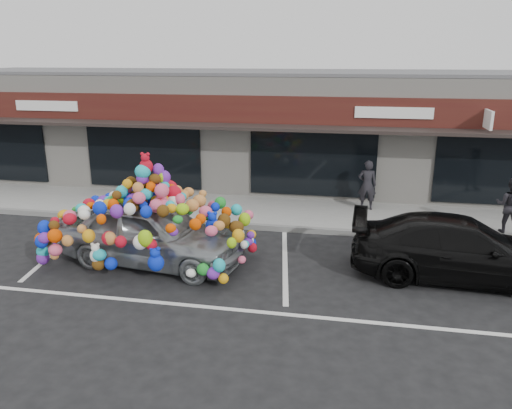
% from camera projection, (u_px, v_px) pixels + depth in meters
% --- Properties ---
extents(ground, '(90.00, 90.00, 0.00)m').
position_uv_depth(ground, '(173.00, 258.00, 12.50)').
color(ground, black).
rests_on(ground, ground).
extents(shop_building, '(24.00, 7.20, 4.31)m').
position_uv_depth(shop_building, '(244.00, 126.00, 19.82)').
color(shop_building, beige).
rests_on(shop_building, ground).
extents(sidewalk, '(26.00, 3.00, 0.15)m').
position_uv_depth(sidewalk, '(215.00, 209.00, 16.24)').
color(sidewalk, gray).
rests_on(sidewalk, ground).
extents(kerb, '(26.00, 0.18, 0.16)m').
position_uv_depth(kerb, '(202.00, 223.00, 14.83)').
color(kerb, slate).
rests_on(kerb, ground).
extents(parking_stripe_left, '(0.73, 4.37, 0.01)m').
position_uv_depth(parking_stripe_left, '(61.00, 246.00, 13.26)').
color(parking_stripe_left, silver).
rests_on(parking_stripe_left, ground).
extents(parking_stripe_mid, '(0.73, 4.37, 0.01)m').
position_uv_depth(parking_stripe_mid, '(285.00, 263.00, 12.19)').
color(parking_stripe_mid, silver).
rests_on(parking_stripe_mid, ground).
extents(lane_line, '(14.00, 0.12, 0.01)m').
position_uv_depth(lane_line, '(229.00, 309.00, 9.98)').
color(lane_line, silver).
rests_on(lane_line, ground).
extents(toy_car, '(3.27, 5.06, 2.82)m').
position_uv_depth(toy_car, '(151.00, 226.00, 11.95)').
color(toy_car, gray).
rests_on(toy_car, ground).
extents(black_sedan, '(2.15, 4.91, 1.40)m').
position_uv_depth(black_sedan, '(461.00, 249.00, 11.20)').
color(black_sedan, black).
rests_on(black_sedan, ground).
extents(pedestrian_a, '(0.59, 0.40, 1.59)m').
position_uv_depth(pedestrian_a, '(367.00, 185.00, 15.77)').
color(pedestrian_a, black).
rests_on(pedestrian_a, sidewalk).
extents(pedestrian_b, '(0.93, 0.85, 1.55)m').
position_uv_depth(pedestrian_b, '(510.00, 205.00, 13.67)').
color(pedestrian_b, black).
rests_on(pedestrian_b, sidewalk).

